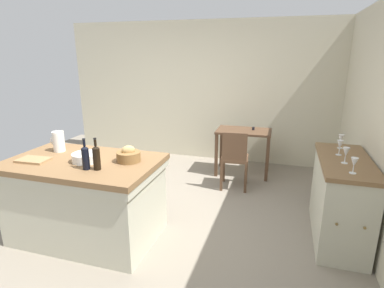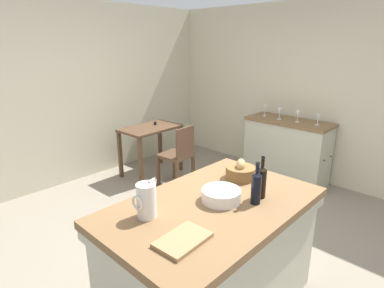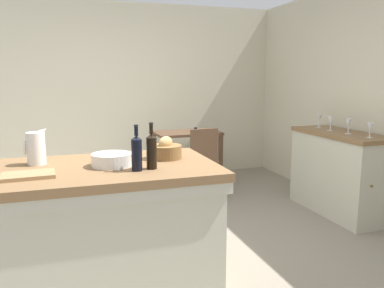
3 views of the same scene
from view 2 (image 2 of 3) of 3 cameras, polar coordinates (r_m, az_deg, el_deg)
ground_plane at (r=3.38m, az=0.88°, el=-18.65°), size 6.76×6.76×0.00m
wall_back at (r=4.93m, az=-22.12°, el=8.19°), size 5.32×0.12×2.60m
wall_right at (r=5.01m, az=21.78°, el=8.37°), size 0.12×5.20×2.60m
island_table at (r=2.54m, az=3.63°, el=-18.96°), size 1.61×1.00×0.91m
side_cabinet at (r=4.99m, az=16.67°, el=-1.01°), size 0.52×1.25×0.93m
writing_desk at (r=4.96m, az=-7.50°, el=1.62°), size 0.92×0.59×0.82m
wooden_chair at (r=4.50m, az=-2.43°, el=-1.86°), size 0.44×0.44×0.91m
pitcher at (r=2.11m, az=-8.25°, el=-10.02°), size 0.17×0.13×0.28m
wash_bowl at (r=2.33m, az=5.28°, el=-9.20°), size 0.29×0.29×0.09m
bread_basket at (r=2.71m, az=8.75°, el=-4.94°), size 0.25×0.25×0.17m
cutting_board at (r=1.91m, az=-1.65°, el=-16.91°), size 0.33×0.23×0.02m
wine_bottle_dark at (r=2.39m, az=12.42°, el=-6.55°), size 0.07×0.07×0.32m
wine_bottle_amber at (r=2.30m, az=11.51°, el=-7.60°), size 0.07×0.07×0.31m
wine_glass_far_left at (r=4.68m, az=21.81°, el=4.44°), size 0.07×0.07×0.15m
wine_glass_left at (r=4.76m, az=18.56°, el=5.12°), size 0.07×0.07×0.17m
wine_glass_middle at (r=4.86m, az=15.55°, el=5.65°), size 0.07×0.07×0.17m
wine_glass_right at (r=5.04m, az=13.02°, el=6.23°), size 0.07×0.07×0.17m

